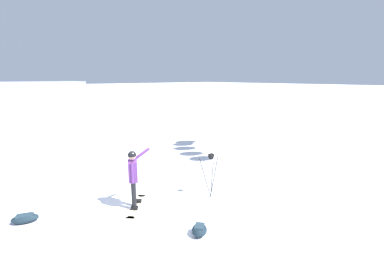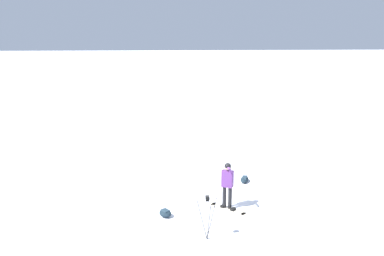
# 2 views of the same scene
# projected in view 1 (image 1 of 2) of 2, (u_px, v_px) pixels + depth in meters

# --- Properties ---
(ground_plane) EXTENTS (300.00, 300.00, 0.00)m
(ground_plane) POSITION_uv_depth(u_px,v_px,m) (138.00, 211.00, 7.60)
(ground_plane) COLOR white
(snowboarder) EXTENTS (0.47, 0.78, 1.80)m
(snowboarder) POSITION_uv_depth(u_px,v_px,m) (133.00, 173.00, 7.58)
(snowboarder) COLOR black
(snowboarder) RESTS_ON ground_plane
(snowboard) EXTENTS (1.32, 1.28, 0.10)m
(snowboard) POSITION_uv_depth(u_px,v_px,m) (136.00, 205.00, 7.86)
(snowboard) COLOR beige
(snowboard) RESTS_ON ground_plane
(gear_bag_large) EXTENTS (0.55, 0.74, 0.24)m
(gear_bag_large) POSITION_uv_depth(u_px,v_px,m) (25.00, 218.00, 6.95)
(gear_bag_large) COLOR #192833
(gear_bag_large) RESTS_ON ground_plane
(camera_tripod) EXTENTS (0.67, 0.64, 1.46)m
(camera_tripod) POSITION_uv_depth(u_px,v_px,m) (211.00, 167.00, 8.30)
(camera_tripod) COLOR #262628
(camera_tripod) RESTS_ON ground_plane
(gear_bag_small) EXTENTS (0.59, 0.61, 0.26)m
(gear_bag_small) POSITION_uv_depth(u_px,v_px,m) (199.00, 230.00, 6.41)
(gear_bag_small) COLOR #192833
(gear_bag_small) RESTS_ON ground_plane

